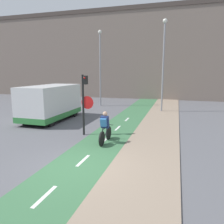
{
  "coord_description": "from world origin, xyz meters",
  "views": [
    {
      "loc": [
        3.24,
        -6.59,
        3.29
      ],
      "look_at": [
        0.0,
        4.31,
        1.2
      ],
      "focal_mm": 35.0,
      "sensor_mm": 36.0,
      "label": 1
    }
  ],
  "objects_px": {
    "street_lamp_far": "(100,61)",
    "cyclist_near": "(105,128)",
    "traffic_light_pole": "(85,98)",
    "street_lamp_sidewalk": "(164,57)",
    "van": "(51,103)"
  },
  "relations": [
    {
      "from": "street_lamp_far",
      "to": "street_lamp_sidewalk",
      "type": "height_order",
      "value": "street_lamp_sidewalk"
    },
    {
      "from": "traffic_light_pole",
      "to": "cyclist_near",
      "type": "distance_m",
      "value": 2.13
    },
    {
      "from": "cyclist_near",
      "to": "van",
      "type": "height_order",
      "value": "van"
    },
    {
      "from": "street_lamp_sidewalk",
      "to": "cyclist_near",
      "type": "height_order",
      "value": "street_lamp_sidewalk"
    },
    {
      "from": "traffic_light_pole",
      "to": "street_lamp_sidewalk",
      "type": "relative_size",
      "value": 0.43
    },
    {
      "from": "street_lamp_sidewalk",
      "to": "van",
      "type": "xyz_separation_m",
      "value": [
        -7.09,
        -5.52,
        -3.31
      ]
    },
    {
      "from": "traffic_light_pole",
      "to": "street_lamp_far",
      "type": "distance_m",
      "value": 10.41
    },
    {
      "from": "van",
      "to": "traffic_light_pole",
      "type": "bearing_deg",
      "value": -36.24
    },
    {
      "from": "traffic_light_pole",
      "to": "van",
      "type": "bearing_deg",
      "value": 143.76
    },
    {
      "from": "traffic_light_pole",
      "to": "van",
      "type": "xyz_separation_m",
      "value": [
        -3.71,
        2.72,
        -0.78
      ]
    },
    {
      "from": "street_lamp_sidewalk",
      "to": "cyclist_near",
      "type": "relative_size",
      "value": 4.38
    },
    {
      "from": "street_lamp_far",
      "to": "van",
      "type": "distance_m",
      "value": 7.82
    },
    {
      "from": "van",
      "to": "street_lamp_sidewalk",
      "type": "bearing_deg",
      "value": 37.93
    },
    {
      "from": "street_lamp_far",
      "to": "cyclist_near",
      "type": "height_order",
      "value": "street_lamp_far"
    },
    {
      "from": "street_lamp_far",
      "to": "cyclist_near",
      "type": "bearing_deg",
      "value": -69.45
    }
  ]
}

